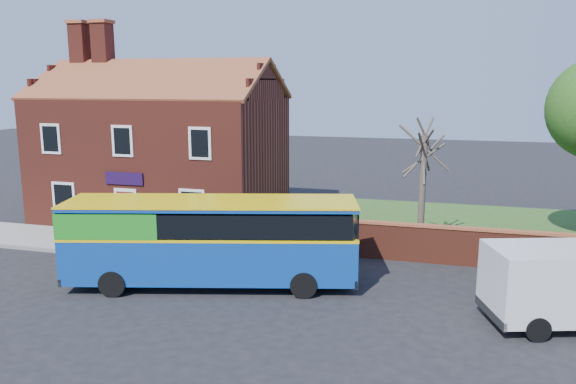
% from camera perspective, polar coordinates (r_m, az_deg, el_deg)
% --- Properties ---
extents(ground, '(120.00, 120.00, 0.00)m').
position_cam_1_polar(ground, '(19.23, -9.59, -11.49)').
color(ground, black).
rests_on(ground, ground).
extents(pavement, '(18.00, 3.50, 0.12)m').
position_cam_1_polar(pavement, '(27.26, -17.87, -4.94)').
color(pavement, gray).
rests_on(pavement, ground).
extents(kerb, '(18.00, 0.15, 0.14)m').
position_cam_1_polar(kerb, '(25.89, -20.00, -5.91)').
color(kerb, slate).
rests_on(kerb, ground).
extents(grass_strip, '(26.00, 12.00, 0.04)m').
position_cam_1_polar(grass_strip, '(30.38, 25.15, -3.93)').
color(grass_strip, '#426B28').
rests_on(grass_strip, ground).
extents(shop_building, '(12.30, 8.13, 10.50)m').
position_cam_1_polar(shop_building, '(31.46, -12.53, 3.65)').
color(shop_building, maroon).
rests_on(shop_building, ground).
extents(bus, '(10.74, 5.17, 3.17)m').
position_cam_1_polar(bus, '(20.65, -8.66, -4.59)').
color(bus, '#0D3C95').
rests_on(bus, ground).
extents(bare_tree, '(2.09, 2.49, 5.57)m').
position_cam_1_polar(bare_tree, '(25.25, 13.50, 0.56)').
color(bare_tree, '#4C4238').
rests_on(bare_tree, ground).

